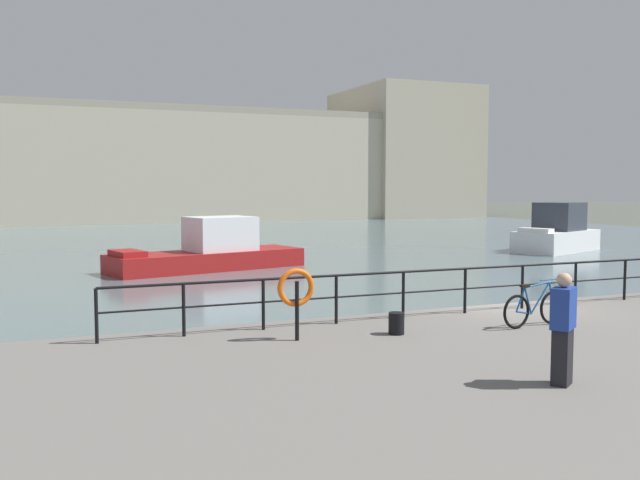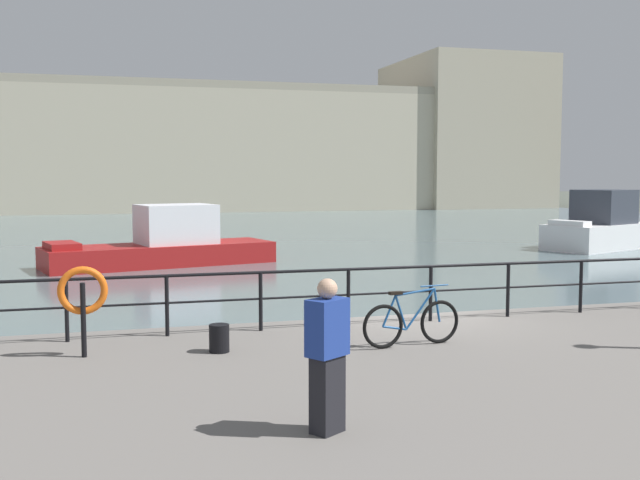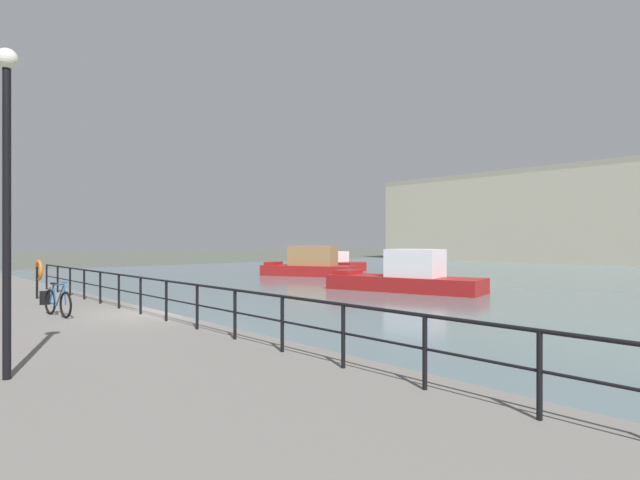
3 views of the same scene
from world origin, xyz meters
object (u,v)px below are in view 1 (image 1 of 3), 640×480
Objects in this scene: mooring_bollard at (396,323)px; standing_person at (563,328)px; parked_bicycle at (535,308)px; moored_harbor_tender at (210,251)px; moored_cabin_cruiser at (557,233)px; harbor_building at (204,165)px; life_ring_stand at (296,290)px.

standing_person reaches higher than mooring_bollard.
moored_harbor_tender is at bearing 91.26° from parked_bicycle.
moored_cabin_cruiser reaches higher than standing_person.
moored_harbor_tender is 20.69× the size of mooring_bollard.
harbor_building reaches higher than parked_bicycle.
moored_cabin_cruiser is 3.56× the size of parked_bicycle.
standing_person reaches higher than moored_harbor_tender.
standing_person is at bearing 26.68° from moored_cabin_cruiser.
life_ring_stand is 5.08m from standing_person.
parked_bicycle is at bearing -96.92° from harbor_building.
moored_cabin_cruiser is 28.22m from mooring_bollard.
parked_bicycle is (-17.74, -19.48, 0.08)m from moored_cabin_cruiser.
moored_harbor_tender is 18.06m from life_ring_stand.
moored_cabin_cruiser is 30.73m from standing_person.
life_ring_stand reaches higher than parked_bicycle.
life_ring_stand is at bearing 67.67° from moored_harbor_tender.
harbor_building reaches higher than moored_harbor_tender.
moored_harbor_tender reaches higher than mooring_bollard.
mooring_bollard is at bearing 154.48° from standing_person.
life_ring_stand is at bearing 165.42° from parked_bicycle.
moored_cabin_cruiser is at bearing 41.12° from parked_bicycle.
parked_bicycle is 4.01× the size of mooring_bollard.
harbor_building is at bearing 78.57° from life_ring_stand.
standing_person is at bearing -81.94° from mooring_bollard.
standing_person is (-2.51, -3.64, 0.47)m from parked_bicycle.
parked_bicycle is 3.12m from mooring_bollard.
moored_cabin_cruiser reaches higher than parked_bicycle.
parked_bicycle is (2.56, -18.57, 0.32)m from moored_harbor_tender.
mooring_bollard is (-11.00, -64.81, -5.12)m from harbor_building.
harbor_building is 65.93m from mooring_bollard.
moored_cabin_cruiser reaches higher than mooring_bollard.
parked_bicycle is 4.44m from standing_person.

